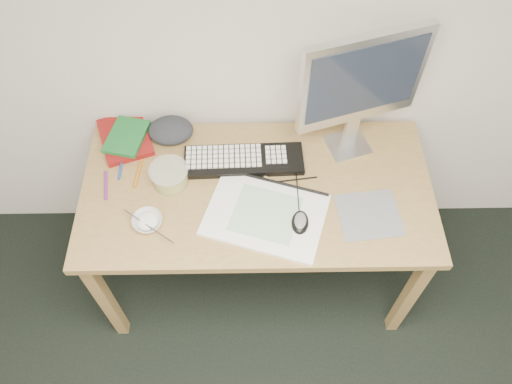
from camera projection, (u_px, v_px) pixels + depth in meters
desk at (257, 200)px, 2.05m from camera, size 1.40×0.70×0.75m
mousepad at (369, 215)px, 1.91m from camera, size 0.26×0.24×0.00m
sketchpad at (266, 215)px, 1.91m from camera, size 0.52×0.44×0.01m
keyboard at (244, 160)px, 2.05m from camera, size 0.49×0.17×0.03m
monitor at (362, 83)px, 1.82m from camera, size 0.47×0.19×0.57m
mouse at (300, 221)px, 1.86m from camera, size 0.08×0.11×0.04m
rice_bowl at (148, 222)px, 1.88m from camera, size 0.14×0.14×0.04m
chopsticks at (148, 226)px, 1.84m from camera, size 0.20×0.16×0.02m
fruit_tub at (170, 176)px, 1.97m from camera, size 0.18×0.18×0.08m
book_red at (125, 137)px, 2.12m from camera, size 0.27×0.31×0.03m
book_green at (127, 137)px, 2.09m from camera, size 0.19×0.23×0.02m
cloth_lump at (171, 130)px, 2.11m from camera, size 0.16×0.14×0.07m
pencil_pink at (256, 181)px, 2.00m from camera, size 0.17×0.04×0.01m
pencil_tan at (275, 182)px, 2.00m from camera, size 0.16×0.12×0.01m
pencil_black at (295, 180)px, 2.00m from camera, size 0.18×0.03×0.01m
marker_blue at (121, 167)px, 2.04m from camera, size 0.01×0.12×0.01m
marker_orange at (138, 173)px, 2.02m from camera, size 0.03×0.14×0.01m
marker_purple at (106, 185)px, 1.99m from camera, size 0.03×0.14×0.01m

